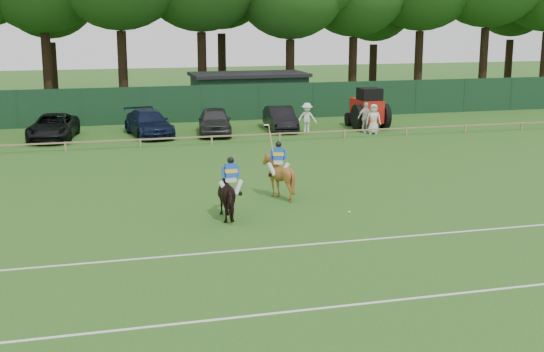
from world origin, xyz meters
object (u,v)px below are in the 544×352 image
object	(u,v)px
sedan_navy	(149,123)
hatch_grey	(215,121)
horse_dark	(231,195)
suv_black	(53,127)
spectator_mid	(365,118)
polo_ball	(349,212)
spectator_left	(307,118)
utility_shed	(249,93)
estate_black	(280,119)
tractor	(368,109)
spectator_right	(374,119)
horse_chestnut	(278,176)

from	to	relation	value
sedan_navy	hatch_grey	bearing A→B (deg)	-15.70
horse_dark	suv_black	world-z (taller)	horse_dark
spectator_mid	horse_dark	bearing A→B (deg)	-140.20
polo_ball	horse_dark	bearing A→B (deg)	173.78
spectator_left	polo_ball	size ratio (longest dim) A/B	20.95
spectator_mid	utility_shed	size ratio (longest dim) A/B	0.22
horse_dark	spectator_left	xyz separation A→B (m)	(8.52, 17.70, 0.09)
estate_black	sedan_navy	bearing A→B (deg)	-174.85
estate_black	tractor	world-z (taller)	tractor
horse_dark	utility_shed	bearing A→B (deg)	-105.94
sedan_navy	spectator_right	distance (m)	13.73
estate_black	horse_chestnut	bearing A→B (deg)	-101.31
polo_ball	hatch_grey	bearing A→B (deg)	94.25
sedan_navy	spectator_right	size ratio (longest dim) A/B	2.86
sedan_navy	spectator_mid	size ratio (longest dim) A/B	2.79
spectator_mid	tractor	bearing A→B (deg)	48.69
horse_dark	hatch_grey	bearing A→B (deg)	-100.24
horse_chestnut	estate_black	distance (m)	17.52
spectator_right	polo_ball	size ratio (longest dim) A/B	20.50
estate_black	spectator_left	world-z (taller)	spectator_left
spectator_left	spectator_mid	distance (m)	3.64
hatch_grey	spectator_left	size ratio (longest dim) A/B	2.57
suv_black	spectator_mid	world-z (taller)	spectator_mid
spectator_right	horse_dark	bearing A→B (deg)	-106.48
suv_black	horse_chestnut	bearing A→B (deg)	-53.47
utility_shed	spectator_left	bearing A→B (deg)	-81.60
horse_dark	sedan_navy	distance (m)	19.26
horse_dark	polo_ball	world-z (taller)	horse_dark
spectator_right	horse_chestnut	bearing A→B (deg)	-104.92
suv_black	polo_ball	bearing A→B (deg)	-52.73
horse_dark	spectator_right	xyz separation A→B (m)	(12.39, 16.34, 0.07)
horse_chestnut	tractor	size ratio (longest dim) A/B	0.55
hatch_grey	sedan_navy	bearing A→B (deg)	-177.49
horse_chestnut	suv_black	size ratio (longest dim) A/B	0.33
spectator_left	tractor	world-z (taller)	tractor
suv_black	hatch_grey	size ratio (longest dim) A/B	1.10
horse_chestnut	tractor	bearing A→B (deg)	-103.49
horse_chestnut	utility_shed	world-z (taller)	utility_shed
polo_ball	utility_shed	bearing A→B (deg)	84.36
spectator_mid	spectator_right	world-z (taller)	spectator_mid
spectator_left	utility_shed	distance (m)	9.73
horse_dark	spectator_right	distance (m)	20.51
utility_shed	tractor	size ratio (longest dim) A/B	2.66
spectator_left	polo_ball	xyz separation A→B (m)	(-4.16, -18.17, -0.90)
horse_chestnut	spectator_left	size ratio (longest dim) A/B	0.93
spectator_left	utility_shed	bearing A→B (deg)	105.94
tractor	polo_ball	bearing A→B (deg)	-112.81
spectator_left	spectator_right	xyz separation A→B (m)	(3.86, -1.35, -0.02)
horse_chestnut	suv_black	bearing A→B (deg)	-42.41
sedan_navy	spectator_left	distance (m)	9.68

